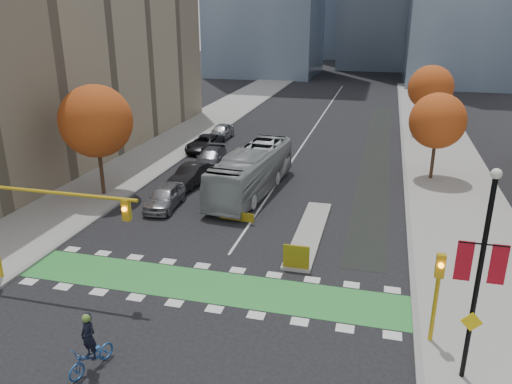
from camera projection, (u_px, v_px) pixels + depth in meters
The scene contains 24 objects.
ground at pixel (197, 302), 23.71m from camera, with size 300.00×300.00×0.00m, color black.
sidewalk_west at pixel (136, 163), 45.05m from camera, with size 7.00×120.00×0.15m, color gray.
sidewalk_east at pixel (452, 188), 38.71m from camera, with size 7.00×120.00×0.15m, color gray.
curb_west at pixel (172, 166), 44.23m from camera, with size 0.30×120.00×0.16m, color gray.
curb_east at pixel (406, 184), 39.53m from camera, with size 0.30×120.00×0.16m, color gray.
bike_crossing at pixel (208, 286), 25.07m from camera, with size 20.00×3.00×0.01m, color green.
centre_line at pixel (316, 126), 60.11m from camera, with size 0.15×70.00×0.01m, color silver.
bike_lane_paint at pixel (377, 151), 49.24m from camera, with size 2.50×50.00×0.01m, color black.
median_island at pixel (309, 232), 30.93m from camera, with size 1.60×10.00×0.16m, color gray.
hazard_board at pixel (296, 257), 26.31m from camera, with size 1.40×0.12×1.30m, color yellow.
building_west at pixel (29, 17), 45.10m from camera, with size 16.00×44.00×25.00m, color gray.
tree_west at pixel (96, 121), 35.53m from camera, with size 5.20×5.20×8.22m.
tree_east_near at pixel (438, 121), 39.25m from camera, with size 4.40×4.40×7.08m.
tree_east_far at pixel (431, 88), 53.56m from camera, with size 4.80×4.80×7.65m.
traffic_signal_west at pixel (33, 211), 23.72m from camera, with size 8.53×0.56×5.20m.
traffic_signal_east at pixel (438, 285), 19.84m from camera, with size 0.35×0.43×4.10m.
banner_lamppost at pixel (480, 270), 17.15m from camera, with size 1.65×0.36×8.28m.
cyclist at pixel (91, 352), 18.94m from camera, with size 1.34×2.27×2.48m.
bus at pixel (252, 171), 37.42m from camera, with size 2.84×12.14×3.38m, color #9AA0A1.
parked_car_a at pixel (165, 197), 34.83m from camera, with size 1.89×4.69×1.60m, color gray.
parked_car_b at pixel (191, 175), 39.37m from camera, with size 1.72×4.94×1.63m, color black.
parked_car_c at pixel (211, 158), 43.96m from camera, with size 2.22×5.46×1.58m, color #4E4F54.
parked_car_d at pixel (205, 143), 49.08m from camera, with size 2.52×5.46×1.52m, color black.
parked_car_e at pixel (221, 132), 53.61m from camera, with size 1.89×4.71×1.60m, color #9B9CA1.
Camera 1 is at (7.83, -19.15, 13.00)m, focal length 35.00 mm.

